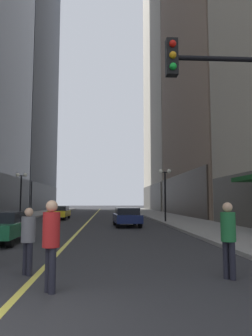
% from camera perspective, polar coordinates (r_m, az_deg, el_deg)
% --- Properties ---
extents(ground_plane, '(200.00, 200.00, 0.00)m').
position_cam_1_polar(ground_plane, '(39.67, -5.78, -8.45)').
color(ground_plane, '#2D2D30').
extents(sidewalk_left, '(4.50, 78.00, 0.15)m').
position_cam_1_polar(sidewalk_left, '(40.85, -17.53, -8.03)').
color(sidewalk_left, gray).
rests_on(sidewalk_left, ground).
extents(sidewalk_right, '(4.50, 78.00, 0.15)m').
position_cam_1_polar(sidewalk_right, '(40.17, 6.19, -8.31)').
color(sidewalk_right, gray).
rests_on(sidewalk_right, ground).
extents(lane_centre_stripe, '(0.16, 70.00, 0.01)m').
position_cam_1_polar(lane_centre_stripe, '(39.67, -5.78, -8.44)').
color(lane_centre_stripe, '#E5D64C').
rests_on(lane_centre_stripe, ground).
extents(building_left_far, '(13.10, 26.00, 69.64)m').
position_cam_1_polar(building_left_far, '(74.88, -18.56, 20.51)').
color(building_left_far, '#4C515B').
rests_on(building_left_far, ground).
extents(building_right_far, '(10.31, 26.00, 53.00)m').
position_cam_1_polar(building_right_far, '(70.51, 8.55, 14.58)').
color(building_right_far, '#B7AD99').
rests_on(building_right_far, ground).
extents(car_green, '(1.99, 4.25, 1.32)m').
position_cam_1_polar(car_green, '(15.01, -21.27, -9.52)').
color(car_green, '#196038').
rests_on(car_green, ground).
extents(car_navy, '(1.93, 4.11, 1.32)m').
position_cam_1_polar(car_navy, '(22.93, 0.15, -8.55)').
color(car_navy, '#141E4C').
rests_on(car_navy, ground).
extents(car_yellow, '(1.73, 4.78, 1.32)m').
position_cam_1_polar(car_yellow, '(32.68, -11.68, -7.64)').
color(car_yellow, yellow).
rests_on(car_yellow, ground).
extents(pedestrian_in_grey_suit, '(0.48, 0.48, 1.61)m').
position_cam_1_polar(pedestrian_in_grey_suit, '(8.32, -16.90, -11.41)').
color(pedestrian_in_grey_suit, black).
rests_on(pedestrian_in_grey_suit, ground).
extents(pedestrian_in_red_jacket, '(0.48, 0.48, 1.78)m').
position_cam_1_polar(pedestrian_in_red_jacket, '(6.65, -13.11, -11.95)').
color(pedestrian_in_red_jacket, black).
rests_on(pedestrian_in_red_jacket, ground).
extents(pedestrian_in_green_parka, '(0.48, 0.48, 1.74)m').
position_cam_1_polar(pedestrian_in_green_parka, '(7.92, 17.65, -11.05)').
color(pedestrian_in_green_parka, black).
rests_on(pedestrian_in_green_parka, ground).
extents(street_lamp_left_far, '(1.06, 0.36, 4.43)m').
position_cam_1_polar(street_lamp_left_far, '(31.72, -18.07, -2.94)').
color(street_lamp_left_far, black).
rests_on(street_lamp_left_far, ground).
extents(street_lamp_right_mid, '(1.06, 0.36, 4.43)m').
position_cam_1_polar(street_lamp_right_mid, '(26.69, 6.91, -2.68)').
color(street_lamp_right_mid, black).
rests_on(street_lamp_right_mid, ground).
extents(fire_hydrant_right, '(0.28, 0.28, 0.80)m').
position_cam_1_polar(fire_hydrant_right, '(14.71, 17.85, -10.96)').
color(fire_hydrant_right, red).
rests_on(fire_hydrant_right, ground).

